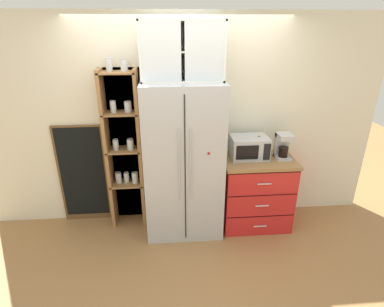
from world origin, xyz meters
TOP-DOWN VIEW (x-y plane):
  - ground_plane at (0.00, 0.00)m, footprint 10.60×10.60m
  - wall_back_cream at (0.00, 0.40)m, footprint 4.91×0.10m
  - refrigerator at (0.00, 0.04)m, footprint 0.90×0.65m
  - pantry_shelf_column at (-0.70, 0.28)m, footprint 0.47×0.30m
  - counter_cabinet at (0.91, 0.06)m, footprint 0.86×0.61m
  - microwave at (0.79, 0.11)m, footprint 0.44×0.33m
  - coffee_maker at (1.19, 0.07)m, footprint 0.17×0.20m
  - mug_charcoal at (0.91, 0.08)m, footprint 0.12×0.09m
  - bottle_green at (0.91, 0.12)m, footprint 0.07×0.07m
  - upper_cabinet at (0.00, 0.08)m, footprint 0.86×0.32m
  - chalkboard_menu at (-1.26, 0.33)m, footprint 0.60×0.04m

SIDE VIEW (x-z plane):
  - ground_plane at x=0.00m, z-range 0.00..0.00m
  - counter_cabinet at x=0.91m, z-range 0.00..0.92m
  - chalkboard_menu at x=-1.26m, z-range 0.00..1.31m
  - refrigerator at x=0.00m, z-range 0.00..1.85m
  - mug_charcoal at x=0.91m, z-range 0.91..1.00m
  - pantry_shelf_column at x=-0.70m, z-range -0.01..2.06m
  - bottle_green at x=0.91m, z-range 0.90..1.16m
  - microwave at x=0.79m, z-range 0.91..1.17m
  - coffee_maker at x=1.19m, z-range 0.91..1.22m
  - wall_back_cream at x=0.00m, z-range 0.00..2.55m
  - upper_cabinet at x=0.00m, z-range 1.85..2.45m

